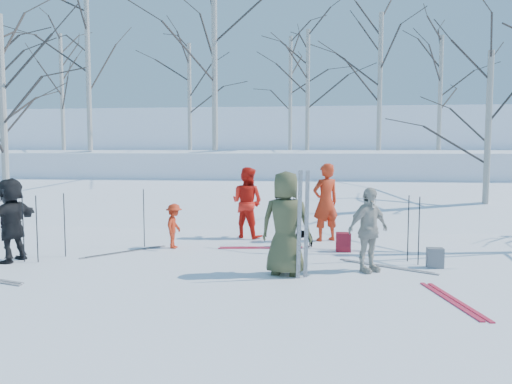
# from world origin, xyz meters

# --- Properties ---
(ground) EXTENTS (120.00, 120.00, 0.00)m
(ground) POSITION_xyz_m (0.00, 0.00, 0.00)
(ground) COLOR white
(ground) RESTS_ON ground
(snow_ramp) EXTENTS (70.00, 9.49, 4.12)m
(snow_ramp) POSITION_xyz_m (0.00, 7.00, 0.15)
(snow_ramp) COLOR white
(snow_ramp) RESTS_ON ground
(snow_plateau) EXTENTS (70.00, 18.00, 2.20)m
(snow_plateau) POSITION_xyz_m (0.00, 17.00, 1.00)
(snow_plateau) COLOR white
(snow_plateau) RESTS_ON ground
(far_hill) EXTENTS (90.00, 30.00, 6.00)m
(far_hill) POSITION_xyz_m (0.00, 38.00, 2.00)
(far_hill) COLOR white
(far_hill) RESTS_ON ground
(skier_olive_center) EXTENTS (1.00, 0.74, 1.87)m
(skier_olive_center) POSITION_xyz_m (0.79, -0.70, 0.94)
(skier_olive_center) COLOR #404428
(skier_olive_center) RESTS_ON ground
(skier_red_north) EXTENTS (0.83, 0.74, 1.91)m
(skier_red_north) POSITION_xyz_m (1.57, 2.76, 0.96)
(skier_red_north) COLOR red
(skier_red_north) RESTS_ON ground
(skier_redor_behind) EXTENTS (1.08, 0.98, 1.80)m
(skier_redor_behind) POSITION_xyz_m (-0.40, 3.00, 0.90)
(skier_redor_behind) COLOR red
(skier_redor_behind) RESTS_ON ground
(skier_red_seated) EXTENTS (0.39, 0.67, 1.02)m
(skier_red_seated) POSITION_xyz_m (-1.87, 1.44, 0.51)
(skier_red_seated) COLOR red
(skier_red_seated) RESTS_ON ground
(skier_cream_east) EXTENTS (0.96, 0.86, 1.56)m
(skier_cream_east) POSITION_xyz_m (2.28, -0.29, 0.78)
(skier_cream_east) COLOR beige
(skier_cream_east) RESTS_ON ground
(skier_grey_west) EXTENTS (0.75, 1.63, 1.69)m
(skier_grey_west) POSITION_xyz_m (-4.74, -0.25, 0.84)
(skier_grey_west) COLOR black
(skier_grey_west) RESTS_ON ground
(dog) EXTENTS (0.64, 0.62, 0.52)m
(dog) POSITION_xyz_m (1.08, 1.97, 0.26)
(dog) COLOR black
(dog) RESTS_ON ground
(upright_ski_left) EXTENTS (0.11, 0.17, 1.90)m
(upright_ski_left) POSITION_xyz_m (1.04, -0.99, 0.95)
(upright_ski_left) COLOR silver
(upright_ski_left) RESTS_ON ground
(upright_ski_right) EXTENTS (0.10, 0.23, 1.89)m
(upright_ski_right) POSITION_xyz_m (1.16, -0.92, 0.95)
(upright_ski_right) COLOR silver
(upright_ski_right) RESTS_ON ground
(ski_pair_a) EXTENTS (1.88, 2.08, 0.02)m
(ski_pair_a) POSITION_xyz_m (2.69, 0.11, 0.01)
(ski_pair_a) COLOR silver
(ski_pair_a) RESTS_ON ground
(ski_pair_c) EXTENTS (0.70, 1.95, 0.02)m
(ski_pair_c) POSITION_xyz_m (0.09, 1.66, 0.01)
(ski_pair_c) COLOR red
(ski_pair_c) RESTS_ON ground
(ski_pair_d) EXTENTS (2.08, 2.10, 0.02)m
(ski_pair_d) POSITION_xyz_m (-2.83, 0.84, 0.01)
(ski_pair_d) COLOR silver
(ski_pair_d) RESTS_ON ground
(ski_pair_e) EXTENTS (0.95, 1.98, 0.02)m
(ski_pair_e) POSITION_xyz_m (3.36, -1.97, 0.01)
(ski_pair_e) COLOR red
(ski_pair_e) RESTS_ON ground
(ski_pole_a) EXTENTS (0.02, 0.02, 1.34)m
(ski_pole_a) POSITION_xyz_m (-2.61, 1.52, 0.67)
(ski_pole_a) COLOR black
(ski_pole_a) RESTS_ON ground
(ski_pole_b) EXTENTS (0.02, 0.02, 1.34)m
(ski_pole_b) POSITION_xyz_m (0.80, 2.77, 0.67)
(ski_pole_b) COLOR black
(ski_pole_b) RESTS_ON ground
(ski_pole_c) EXTENTS (0.02, 0.02, 1.34)m
(ski_pole_c) POSITION_xyz_m (0.40, 2.30, 0.67)
(ski_pole_c) COLOR black
(ski_pole_c) RESTS_ON ground
(ski_pole_d) EXTENTS (0.02, 0.02, 1.34)m
(ski_pole_d) POSITION_xyz_m (3.17, 0.66, 0.67)
(ski_pole_d) COLOR black
(ski_pole_d) RESTS_ON ground
(ski_pole_e) EXTENTS (0.02, 0.02, 1.34)m
(ski_pole_e) POSITION_xyz_m (-4.48, -0.26, 0.67)
(ski_pole_e) COLOR black
(ski_pole_e) RESTS_ON ground
(ski_pole_f) EXTENTS (0.02, 0.02, 1.34)m
(ski_pole_f) POSITION_xyz_m (-4.19, -0.27, 0.67)
(ski_pole_f) COLOR black
(ski_pole_f) RESTS_ON ground
(ski_pole_g) EXTENTS (0.02, 0.02, 1.34)m
(ski_pole_g) POSITION_xyz_m (-3.90, 0.29, 0.67)
(ski_pole_g) COLOR black
(ski_pole_g) RESTS_ON ground
(ski_pole_h) EXTENTS (0.02, 0.02, 1.34)m
(ski_pole_h) POSITION_xyz_m (3.32, 0.37, 0.67)
(ski_pole_h) COLOR black
(ski_pole_h) RESTS_ON ground
(backpack_red) EXTENTS (0.32, 0.22, 0.42)m
(backpack_red) POSITION_xyz_m (1.94, 1.49, 0.21)
(backpack_red) COLOR maroon
(backpack_red) RESTS_ON ground
(backpack_grey) EXTENTS (0.30, 0.20, 0.38)m
(backpack_grey) POSITION_xyz_m (3.59, 0.17, 0.19)
(backpack_grey) COLOR slate
(backpack_grey) RESTS_ON ground
(backpack_dark) EXTENTS (0.34, 0.24, 0.40)m
(backpack_dark) POSITION_xyz_m (0.69, 1.86, 0.20)
(backpack_dark) COLOR black
(backpack_dark) RESTS_ON ground
(birch_plateau_a) EXTENTS (4.60, 4.60, 5.72)m
(birch_plateau_a) POSITION_xyz_m (-11.20, 14.30, 5.06)
(birch_plateau_a) COLOR silver
(birch_plateau_a) RESTS_ON snow_plateau
(birch_plateau_b) EXTENTS (3.91, 3.91, 4.73)m
(birch_plateau_b) POSITION_xyz_m (-4.27, 12.52, 4.56)
(birch_plateau_b) COLOR silver
(birch_plateau_b) RESTS_ON snow_plateau
(birch_plateau_c) EXTENTS (5.77, 5.77, 7.39)m
(birch_plateau_c) POSITION_xyz_m (-2.50, 9.42, 5.89)
(birch_plateau_c) COLOR silver
(birch_plateau_c) RESTS_ON snow_plateau
(birch_plateau_d) EXTENTS (4.14, 4.14, 5.06)m
(birch_plateau_d) POSITION_xyz_m (0.99, 11.99, 4.73)
(birch_plateau_d) COLOR silver
(birch_plateau_d) RESTS_ON snow_plateau
(birch_plateau_e) EXTENTS (4.25, 4.25, 5.22)m
(birch_plateau_e) POSITION_xyz_m (3.76, 10.27, 4.81)
(birch_plateau_e) COLOR silver
(birch_plateau_e) RESTS_ON snow_plateau
(birch_plateau_f) EXTENTS (4.04, 4.04, 4.92)m
(birch_plateau_f) POSITION_xyz_m (6.68, 13.09, 4.66)
(birch_plateau_f) COLOR silver
(birch_plateau_f) RESTS_ON snow_plateau
(birch_plateau_g) EXTENTS (5.53, 5.53, 7.04)m
(birch_plateau_g) POSITION_xyz_m (-8.34, 11.15, 5.72)
(birch_plateau_g) COLOR silver
(birch_plateau_g) RESTS_ON snow_plateau
(birch_plateau_h) EXTENTS (4.62, 4.62, 5.75)m
(birch_plateau_h) POSITION_xyz_m (0.05, 16.30, 5.07)
(birch_plateau_h) COLOR silver
(birch_plateau_h) RESTS_ON snow_plateau
(birch_edge_a) EXTENTS (4.73, 4.73, 5.90)m
(birch_edge_a) POSITION_xyz_m (-7.23, 3.43, 2.95)
(birch_edge_a) COLOR silver
(birch_edge_a) RESTS_ON ground
(birch_edge_e) EXTENTS (4.21, 4.21, 5.16)m
(birch_edge_e) POSITION_xyz_m (6.44, 6.17, 2.58)
(birch_edge_e) COLOR silver
(birch_edge_e) RESTS_ON ground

